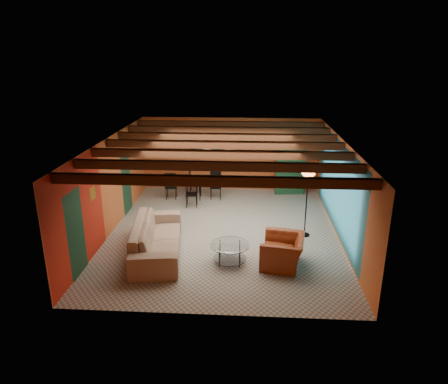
# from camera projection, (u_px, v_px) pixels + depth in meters

# --- Properties ---
(room) EXTENTS (6.52, 8.01, 2.71)m
(room) POSITION_uv_depth(u_px,v_px,m) (224.00, 152.00, 11.29)
(room) COLOR #9C978B
(room) RESTS_ON ground
(sofa) EXTENTS (1.56, 3.10, 0.87)m
(sofa) POSITION_uv_depth(u_px,v_px,m) (157.00, 238.00, 10.55)
(sofa) COLOR #8C6E5A
(sofa) RESTS_ON ground
(armchair) EXTENTS (1.17, 1.29, 0.74)m
(armchair) POSITION_uv_depth(u_px,v_px,m) (283.00, 251.00, 9.96)
(armchair) COLOR maroon
(armchair) RESTS_ON ground
(coffee_table) EXTENTS (1.02, 1.02, 0.50)m
(coffee_table) POSITION_uv_depth(u_px,v_px,m) (230.00, 253.00, 10.13)
(coffee_table) COLOR silver
(coffee_table) RESTS_ON ground
(dining_table) EXTENTS (2.05, 2.05, 1.01)m
(dining_table) POSITION_uv_depth(u_px,v_px,m) (193.00, 185.00, 14.46)
(dining_table) COLOR silver
(dining_table) RESTS_ON ground
(armoire) EXTENTS (1.09, 0.62, 1.83)m
(armoire) POSITION_uv_depth(u_px,v_px,m) (290.00, 168.00, 15.02)
(armoire) COLOR maroon
(armoire) RESTS_ON ground
(floor_lamp) EXTENTS (0.40, 0.40, 1.84)m
(floor_lamp) POSITION_uv_depth(u_px,v_px,m) (306.00, 205.00, 11.41)
(floor_lamp) COLOR black
(floor_lamp) RESTS_ON ground
(ceiling_fan) EXTENTS (1.50, 1.50, 0.44)m
(ceiling_fan) POSITION_uv_depth(u_px,v_px,m) (224.00, 153.00, 11.18)
(ceiling_fan) COLOR #472614
(ceiling_fan) RESTS_ON ceiling
(painting) EXTENTS (1.05, 0.03, 0.65)m
(painting) POSITION_uv_depth(u_px,v_px,m) (206.00, 146.00, 15.21)
(painting) COLOR black
(painting) RESTS_ON wall_back
(potted_plant) EXTENTS (0.56, 0.52, 0.52)m
(potted_plant) POSITION_uv_depth(u_px,v_px,m) (291.00, 137.00, 14.63)
(potted_plant) COLOR #26661E
(potted_plant) RESTS_ON armoire
(vase) EXTENTS (0.25, 0.25, 0.20)m
(vase) POSITION_uv_depth(u_px,v_px,m) (193.00, 169.00, 14.26)
(vase) COLOR orange
(vase) RESTS_ON dining_table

